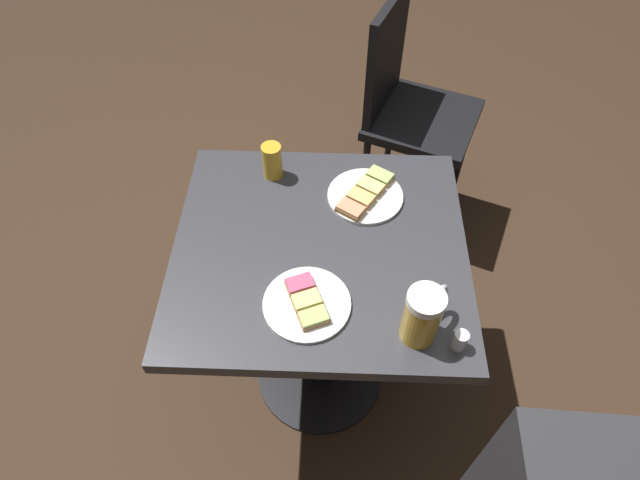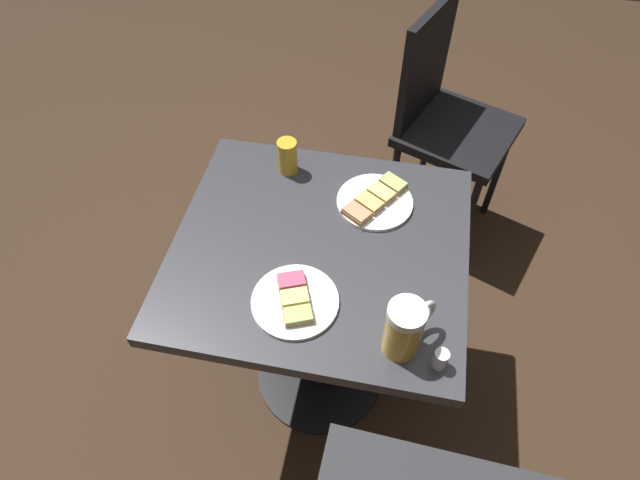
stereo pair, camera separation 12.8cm
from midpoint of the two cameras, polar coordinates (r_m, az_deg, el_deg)
ground_plane at (r=1.95m, az=-1.93°, el=-14.18°), size 6.00×6.00×0.00m
cafe_table at (r=1.45m, az=-2.52°, el=-4.95°), size 0.67×0.73×0.74m
plate_near at (r=1.41m, az=2.31°, el=4.74°), size 0.20×0.20×0.03m
plate_far at (r=1.21m, az=-4.47°, el=-6.96°), size 0.20×0.20×0.03m
beer_mug at (r=1.12m, az=7.83°, el=-8.17°), size 0.12×0.11×0.15m
beer_glass_small at (r=1.45m, az=-7.69°, el=8.27°), size 0.05×0.05×0.10m
salt_shaker at (r=1.16m, az=11.73°, el=-10.73°), size 0.03×0.03×0.05m
cafe_chair at (r=2.05m, az=7.66°, el=14.16°), size 0.49×0.49×0.92m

